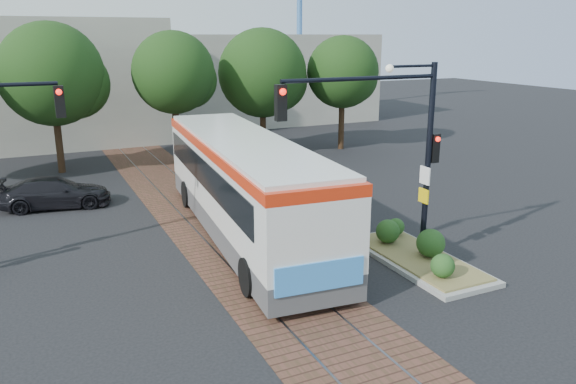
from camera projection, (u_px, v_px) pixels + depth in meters
name	position (u px, v px, depth m)	size (l,w,h in m)	color
ground	(267.00, 277.00, 16.77)	(120.00, 120.00, 0.00)	black
trackbed	(223.00, 235.00, 20.25)	(3.60, 40.00, 0.02)	brown
tree_row	(166.00, 76.00, 30.23)	(26.40, 5.60, 7.67)	#382314
warehouses	(102.00, 80.00, 40.52)	(40.00, 13.00, 8.00)	#ADA899
city_bus	(244.00, 182.00, 19.83)	(3.90, 13.43, 3.54)	#48484B
traffic_island	(417.00, 251.00, 17.89)	(2.20, 5.20, 1.13)	gray
signal_pole_main	(397.00, 134.00, 16.54)	(5.49, 0.46, 6.00)	black
parked_car	(55.00, 193.00, 23.39)	(1.79, 4.41, 1.28)	black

